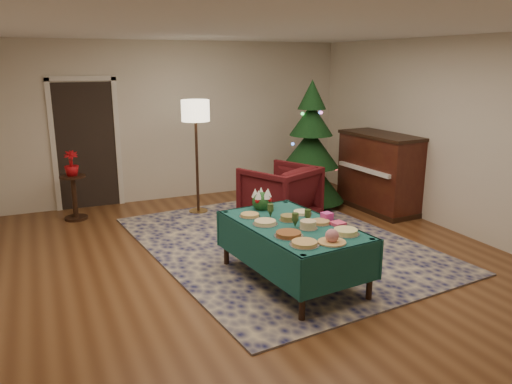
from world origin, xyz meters
name	(u,v)px	position (x,y,z in m)	size (l,w,h in m)	color
room_shell	(267,155)	(0.00, 0.00, 1.35)	(7.00, 7.00, 7.00)	#593319
doorway	(86,142)	(-1.60, 3.48, 1.10)	(1.08, 0.04, 2.16)	black
rug	(278,243)	(0.47, 0.62, 0.01)	(3.20, 4.20, 0.02)	#121544
buffet_table	(293,236)	(0.08, -0.48, 0.53)	(1.18, 1.81, 0.66)	black
platter_0	(304,243)	(-0.12, -1.08, 0.68)	(0.29, 0.29, 0.04)	silver
platter_1	(332,238)	(0.15, -1.14, 0.72)	(0.28, 0.28, 0.14)	silver
platter_2	(346,232)	(0.42, -0.98, 0.69)	(0.28, 0.28, 0.05)	silver
platter_3	(289,234)	(-0.14, -0.80, 0.69)	(0.30, 0.30, 0.05)	silver
platter_4	(308,225)	(0.15, -0.68, 0.71)	(0.20, 0.20, 0.09)	silver
platter_5	(320,222)	(0.36, -0.59, 0.68)	(0.24, 0.24, 0.04)	silver
platter_6	(265,223)	(-0.19, -0.37, 0.69)	(0.27, 0.27, 0.05)	silver
platter_7	(289,218)	(0.10, -0.35, 0.69)	(0.21, 0.21, 0.06)	silver
platter_8	(302,213)	(0.35, -0.20, 0.68)	(0.23, 0.23, 0.04)	silver
platter_9	(250,215)	(-0.23, -0.05, 0.68)	(0.24, 0.24, 0.04)	silver
goblet_0	(270,210)	(-0.03, -0.16, 0.75)	(0.07, 0.07, 0.16)	#2D471E
goblet_1	(308,216)	(0.24, -0.52, 0.75)	(0.07, 0.07, 0.16)	#2D471E
goblet_2	(295,220)	(0.06, -0.57, 0.75)	(0.07, 0.07, 0.16)	#2D471E
napkin_stack	(338,224)	(0.51, -0.70, 0.68)	(0.13, 0.13, 0.04)	#F1436F
gift_box	(327,217)	(0.49, -0.51, 0.71)	(0.11, 0.11, 0.09)	#D23A98
centerpiece	(262,200)	(0.02, 0.18, 0.78)	(0.24, 0.24, 0.27)	#1E4C1E
armchair	(280,191)	(0.90, 1.45, 0.48)	(0.94, 0.88, 0.96)	#490F13
floor_lamp	(196,118)	(-0.06, 2.45, 1.52)	(0.43, 0.43, 1.79)	#A57F3F
side_table	(75,198)	(-1.89, 2.87, 0.33)	(0.38, 0.38, 0.69)	black
potted_plant	(72,169)	(-1.89, 2.87, 0.79)	(0.21, 0.38, 0.21)	#AE0C11
christmas_tree	(311,151)	(1.76, 2.04, 0.94)	(1.19, 1.19, 2.08)	black
piano	(379,173)	(2.68, 1.40, 0.61)	(0.76, 1.48, 1.25)	black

